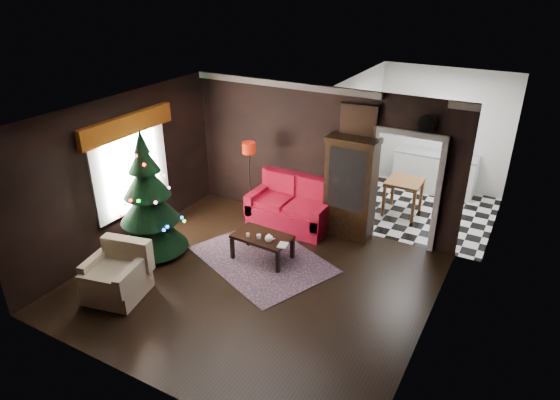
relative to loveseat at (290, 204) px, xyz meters
The scene contains 26 objects.
floor 2.15m from the loveseat, 78.96° to the right, with size 5.50×5.50×0.00m, color black.
ceiling 3.11m from the loveseat, 78.96° to the right, with size 5.50×5.50×0.00m, color white.
wall_back 1.08m from the loveseat, 48.37° to the left, with size 5.50×5.50×0.00m, color black.
wall_front 4.66m from the loveseat, 84.98° to the right, with size 5.50×5.50×0.00m, color black.
wall_left 3.25m from the loveseat, 138.90° to the right, with size 5.50×5.50×0.00m, color black.
wall_right 3.86m from the loveseat, 33.06° to the right, with size 5.50×5.50×0.00m, color black.
doorway 2.22m from the loveseat, 12.09° to the left, with size 1.10×0.10×2.10m, color silver, non-canonical shape.
left_window 3.11m from the loveseat, 141.31° to the right, with size 0.05×1.60×1.40m, color white.
valance 3.40m from the loveseat, 140.32° to the right, with size 0.12×2.10×0.35m, color #823E0E.
kitchen_floor 2.91m from the loveseat, 42.88° to the left, with size 3.00×3.00×0.00m, color silver.
kitchen_window 4.17m from the loveseat, 58.30° to the left, with size 0.70×0.06×0.70m, color white.
rug 1.46m from the loveseat, 83.53° to the right, with size 2.37×1.72×0.01m, color #58404C.
loveseat is the anchor object (origin of this frame).
curio_cabinet 1.25m from the loveseat, 10.83° to the left, with size 0.90×0.45×1.90m, color black, non-canonical shape.
floor_lamp 0.94m from the loveseat, behind, with size 0.28×0.28×1.67m, color black, non-canonical shape.
christmas_tree 2.76m from the loveseat, 129.55° to the right, with size 1.25×1.25×2.39m, color #11321A, non-canonical shape.
armchair 3.63m from the loveseat, 110.67° to the right, with size 0.86×0.86×0.88m, color tan, non-canonical shape.
coffee_table 1.36m from the loveseat, 84.05° to the right, with size 1.01×0.61×0.46m, color black, non-canonical shape.
teapot 1.51m from the loveseat, 76.31° to the right, with size 0.16×0.16×0.15m, color white, non-canonical shape.
cup_a 1.44m from the loveseat, 84.70° to the right, with size 0.08×0.08×0.07m, color silver.
cup_b 1.46m from the loveseat, 92.83° to the right, with size 0.06×0.06×0.05m, color white.
book 1.56m from the loveseat, 69.63° to the right, with size 0.16×0.02×0.21m, color tan.
wall_clock 3.04m from the loveseat, ahead, with size 0.32×0.32×0.06m, color white.
painting 2.13m from the loveseat, 19.40° to the left, with size 0.62×0.05×0.52m, color #AB6738.
kitchen_counter 3.79m from the loveseat, 56.31° to the left, with size 1.80×0.60×0.90m, color silver.
kitchen_table 2.45m from the loveseat, 42.51° to the left, with size 0.70×0.70×0.75m, color #542E1A, non-canonical shape.
Camera 1 is at (3.63, -5.64, 4.72)m, focal length 31.22 mm.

